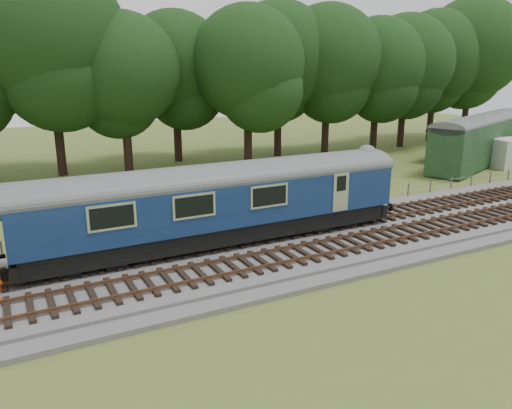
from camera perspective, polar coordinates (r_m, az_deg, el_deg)
ground at (r=24.86m, az=7.54°, el=-4.37°), size 120.00×120.00×0.00m
ballast at (r=24.80m, az=7.56°, el=-3.99°), size 70.00×7.00×0.35m
track_north at (r=25.81m, az=5.79°, el=-2.58°), size 67.20×2.40×0.21m
track_south at (r=23.52m, az=9.82°, el=-4.57°), size 67.20×2.40×0.21m
fence at (r=28.45m, az=2.34°, el=-1.66°), size 64.00×0.12×1.00m
tree_line at (r=44.02m, az=-9.15°, el=4.34°), size 70.00×8.00×18.00m
dmu_railcar at (r=22.98m, az=-4.10°, el=0.88°), size 18.05×2.86×3.88m
parked_coach at (r=48.25m, az=24.22°, el=7.04°), size 16.63×8.89×4.28m
shed at (r=48.22m, az=21.51°, el=6.26°), size 4.76×4.76×3.00m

